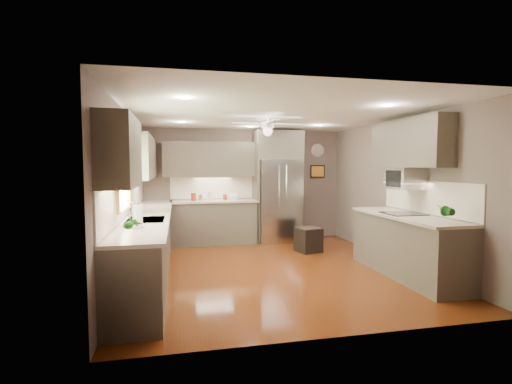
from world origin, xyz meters
name	(u,v)px	position (x,y,z in m)	size (l,w,h in m)	color
floor	(272,269)	(0.00, 0.00, 0.00)	(5.00, 5.00, 0.00)	#53250B
ceiling	(272,114)	(0.00, 0.00, 2.50)	(5.00, 5.00, 0.00)	white
wall_back	(244,185)	(0.00, 2.50, 1.25)	(4.50, 4.50, 0.00)	#64544C
wall_front	(337,211)	(0.00, -2.50, 1.25)	(4.50, 4.50, 0.00)	#64544C
wall_left	(126,195)	(-2.25, 0.00, 1.25)	(5.00, 5.00, 0.00)	#64544C
wall_right	(397,191)	(2.25, 0.00, 1.25)	(5.00, 5.00, 0.00)	#64544C
canister_a	(194,197)	(-1.16, 2.18, 1.02)	(0.11, 0.11, 0.17)	maroon
canister_b	(201,197)	(-1.01, 2.19, 1.01)	(0.08, 0.08, 0.13)	silver
canister_c	(210,196)	(-0.80, 2.25, 1.03)	(0.11, 0.11, 0.19)	beige
canister_d	(225,197)	(-0.48, 2.22, 1.00)	(0.09, 0.09, 0.13)	maroon
soap_bottle	(139,208)	(-2.08, 0.14, 1.03)	(0.08, 0.08, 0.18)	white
potted_plant_left	(133,224)	(-1.95, -1.81, 1.08)	(0.15, 0.10, 0.28)	#1D5718
potted_plant_right	(444,211)	(1.90, -1.61, 1.10)	(0.17, 0.14, 0.32)	#1D5718
bowl	(234,199)	(-0.29, 2.19, 0.97)	(0.24, 0.24, 0.06)	beige
left_run	(148,243)	(-1.95, 0.15, 0.48)	(0.65, 4.70, 1.45)	#4D4538
back_run	(214,221)	(-0.72, 2.20, 0.48)	(1.85, 0.65, 1.45)	#4D4538
uppers	(221,155)	(-0.74, 0.71, 1.87)	(4.50, 4.70, 0.95)	#4D4538
window	(123,175)	(-2.22, -0.50, 1.55)	(0.05, 1.12, 0.92)	#BFF2B2
sink	(146,222)	(-1.93, -0.50, 0.91)	(0.50, 0.70, 0.32)	silver
refrigerator	(278,188)	(0.70, 2.16, 1.19)	(1.06, 0.75, 2.45)	silver
right_run	(407,244)	(1.93, -0.80, 0.48)	(0.70, 2.20, 1.45)	#4D4538
microwave	(405,179)	(2.03, -0.55, 1.48)	(0.43, 0.55, 0.34)	silver
ceiling_fan	(268,127)	(0.00, 0.30, 2.33)	(1.18, 1.18, 0.32)	white
recessed_lights	(264,118)	(-0.04, 0.40, 2.49)	(2.84, 3.14, 0.01)	white
wall_clock	(318,150)	(1.75, 2.48, 2.05)	(0.30, 0.03, 0.30)	white
framed_print	(318,171)	(1.75, 2.48, 1.55)	(0.36, 0.03, 0.30)	black
stool	(308,240)	(1.00, 1.02, 0.24)	(0.51, 0.51, 0.49)	black
paper_towel	(138,216)	(-1.96, -1.20, 1.08)	(0.12, 0.12, 0.29)	white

